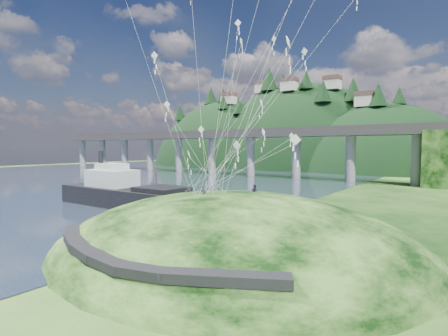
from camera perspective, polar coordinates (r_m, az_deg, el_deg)
The scene contains 10 objects.
ground at distance 36.80m, azimuth -10.79°, elevation -11.19°, with size 320.00×320.00×0.00m, color black.
water at distance 112.43m, azimuth -24.97°, elevation -1.58°, with size 240.00×240.00×0.00m, color #2E3E56.
grass_hill at distance 33.67m, azimuth 1.57°, elevation -15.19°, with size 36.00×32.00×13.00m.
footpath at distance 24.66m, azimuth -15.58°, elevation -13.61°, with size 22.29×5.84×0.83m.
bridge at distance 108.00m, azimuth 6.89°, elevation 3.68°, with size 160.00×11.00×15.00m.
far_ridge at distance 163.05m, azimuth 10.49°, elevation -2.46°, with size 153.00×70.00×94.50m.
work_barge at distance 56.87m, azimuth -16.00°, elevation -3.84°, with size 24.75×7.02×8.64m.
wooden_dock at distance 43.42m, azimuth -9.09°, elevation -8.24°, with size 15.74×6.16×1.12m.
kite_flyers at distance 33.55m, azimuth 2.24°, elevation -2.74°, with size 3.70×4.85×1.55m.
kite_swarm at distance 32.93m, azimuth 4.28°, elevation 17.95°, with size 20.85×17.41×19.02m.
Camera 1 is at (25.99, -24.34, 9.28)m, focal length 28.00 mm.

